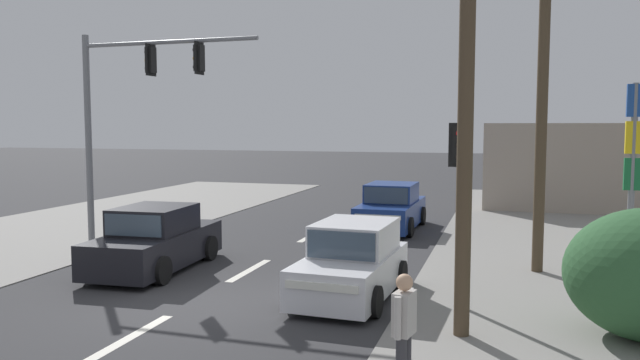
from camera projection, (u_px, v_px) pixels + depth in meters
name	position (u px, v px, depth m)	size (l,w,h in m)	color
ground_plane	(189.00, 304.00, 12.26)	(140.00, 140.00, 0.00)	#303033
lane_dash_near	(131.00, 337.00, 10.35)	(0.20, 2.40, 0.01)	silver
lane_dash_mid	(249.00, 270.00, 15.12)	(0.20, 2.40, 0.01)	silver
lane_dash_far	(311.00, 235.00, 19.89)	(0.20, 2.40, 0.01)	silver
utility_pole_foreground_right	(458.00, 47.00, 10.01)	(3.77, 0.69, 8.82)	#4C3D2B
utility_pole_midground_right	(543.00, 64.00, 14.52)	(1.80, 0.26, 9.42)	#4C3D2B
traffic_signal_mast	(127.00, 102.00, 16.97)	(5.29, 0.48, 6.00)	slate
pedestal_signal_right_kerb	(459.00, 183.00, 11.89)	(0.44, 0.30, 3.56)	slate
sedan_oncoming_mid	(155.00, 241.00, 15.16)	(2.06, 4.32, 1.56)	black
sedan_kerbside_parked	(391.00, 209.00, 21.05)	(1.96, 4.27, 1.56)	navy
hatchback_oncoming_near	(352.00, 263.00, 12.73)	(1.91, 3.71, 1.53)	silver
pedestrian_at_kerb	(404.00, 328.00, 7.97)	(0.28, 0.55, 1.63)	#333338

